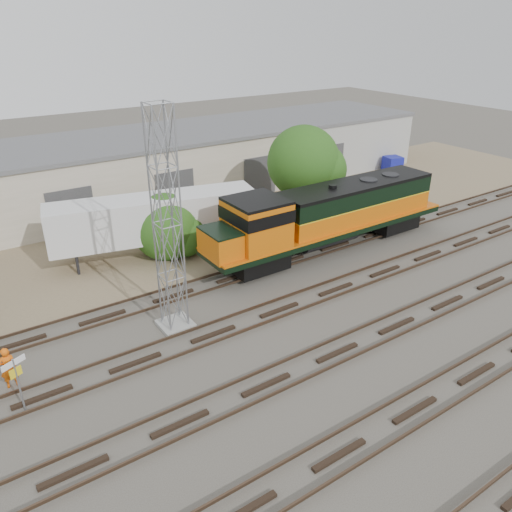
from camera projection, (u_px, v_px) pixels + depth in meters
ground at (297, 324)px, 25.27m from camera, size 140.00×140.00×0.00m
dirt_strip at (170, 230)px, 36.49m from camera, size 80.00×16.00×0.02m
tracks at (337, 353)px, 22.99m from camera, size 80.00×20.40×0.28m
warehouse at (127, 170)px, 41.34m from camera, size 58.40×10.40×5.30m
locomotive at (327, 215)px, 32.27m from camera, size 18.19×3.19×4.37m
signal_tower at (168, 229)px, 22.86m from camera, size 1.61×1.61×10.90m
sign_post at (16, 375)px, 19.03m from camera, size 0.92×0.46×2.43m
worker at (8, 367)px, 20.62m from camera, size 0.70×0.46×1.92m
semi_trailer at (159, 219)px, 31.68m from camera, size 13.22×5.37×3.99m
dumpster_blue at (393, 164)px, 50.22m from camera, size 1.87×1.79×1.50m
dumpster_red at (321, 178)px, 46.11m from camera, size 1.76×1.69×1.40m
tree_mid at (170, 229)px, 31.98m from camera, size 4.61×4.39×4.39m
tree_east at (308, 164)px, 36.46m from camera, size 5.59×5.33×7.19m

